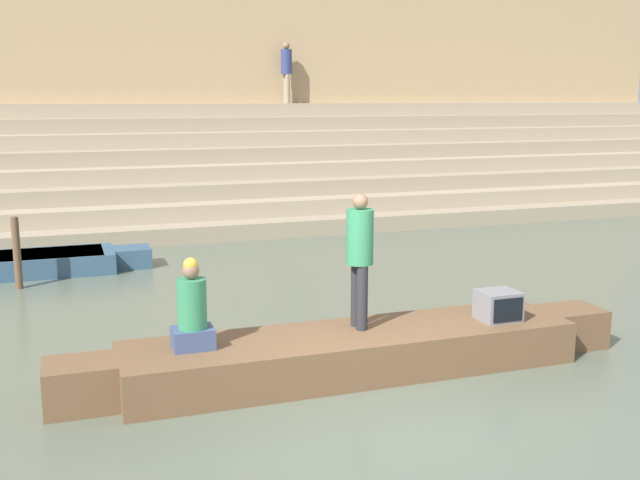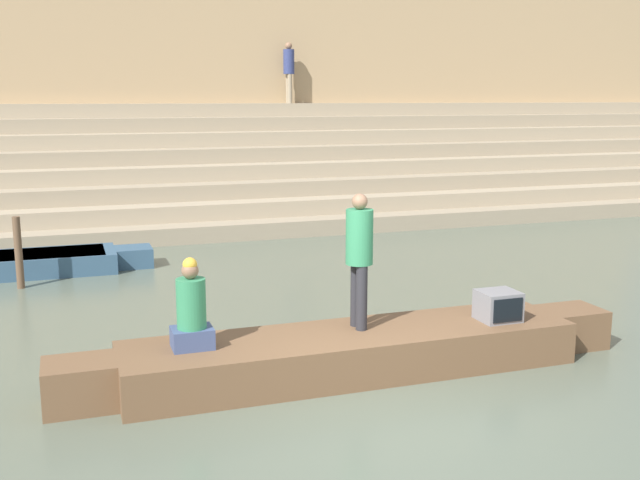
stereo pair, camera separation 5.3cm
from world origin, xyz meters
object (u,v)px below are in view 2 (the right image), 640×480
rowboat_main (353,351)px  person_standing (359,251)px  mooring_post (18,253)px  tv_set (498,306)px  person_on_steps (289,68)px  person_rowing (191,312)px

rowboat_main → person_standing: 1.20m
mooring_post → tv_set: bearing=-44.7°
person_on_steps → tv_set: bearing=-114.6°
rowboat_main → person_on_steps: bearing=73.7°
person_standing → person_on_steps: size_ratio=0.92×
mooring_post → person_rowing: bearing=-69.8°
person_rowing → mooring_post: (-2.06, 5.60, -0.29)m
tv_set → person_on_steps: person_on_steps is taller
person_on_steps → person_rowing: bearing=-129.3°
rowboat_main → tv_set: size_ratio=14.51×
rowboat_main → person_on_steps: (3.45, 14.07, 3.85)m
mooring_post → person_on_steps: bearing=48.7°
person_rowing → person_on_steps: (5.35, 14.01, 3.20)m
person_standing → tv_set: bearing=-25.6°
person_rowing → person_on_steps: size_ratio=0.58×
person_rowing → person_on_steps: 15.34m
person_standing → person_on_steps: (3.32, 13.93, 2.67)m
rowboat_main → person_rowing: (-1.90, 0.06, 0.65)m
person_standing → person_rowing: person_standing is taller
mooring_post → person_on_steps: 11.74m
rowboat_main → person_standing: bearing=45.1°
rowboat_main → person_rowing: 2.01m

